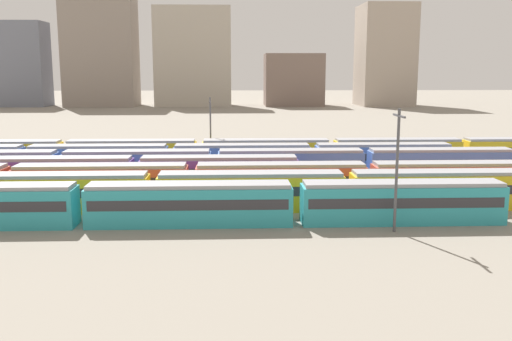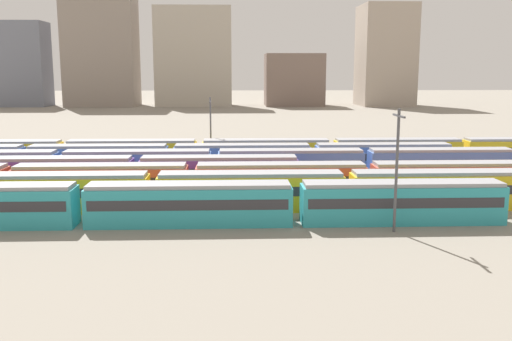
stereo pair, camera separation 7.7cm
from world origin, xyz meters
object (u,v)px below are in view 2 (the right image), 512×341
object	(u,v)px
train_track_6	(266,152)
train_track_0	(81,205)
train_track_2	(281,180)
train_track_3	(53,173)
catenary_pole_1	(211,126)
catenary_pole_0	(397,165)
train_track_5	(171,158)
train_track_4	(291,164)
train_track_1	(347,190)

from	to	relation	value
train_track_6	train_track_0	bearing A→B (deg)	-119.91
train_track_2	train_track_3	distance (m)	26.10
catenary_pole_1	catenary_pole_0	bearing A→B (deg)	-65.65
train_track_2	train_track_5	world-z (taller)	same
train_track_3	train_track_4	xyz separation A→B (m)	(27.65, 5.20, 0.00)
train_track_1	train_track_6	xyz separation A→B (m)	(-6.50, 26.00, 0.00)
train_track_3	catenary_pole_0	distance (m)	39.01
train_track_6	train_track_1	bearing A→B (deg)	-75.96
train_track_4	train_track_5	size ratio (longest dim) A/B	1.25
train_track_1	catenary_pole_0	xyz separation A→B (m)	(2.45, -8.12, 3.85)
train_track_0	catenary_pole_1	distance (m)	35.99
train_track_0	train_track_2	world-z (taller)	same
train_track_4	catenary_pole_1	distance (m)	17.48
train_track_4	train_track_5	xyz separation A→B (m)	(-15.41, 5.20, 0.00)
train_track_5	catenary_pole_1	distance (m)	10.35
train_track_0	catenary_pole_0	distance (m)	27.33
train_track_2	train_track_6	size ratio (longest dim) A/B	1.00
train_track_3	train_track_4	world-z (taller)	same
train_track_0	train_track_6	size ratio (longest dim) A/B	0.80
train_track_0	catenary_pole_1	bearing A→B (deg)	73.78
train_track_6	catenary_pole_1	bearing A→B (deg)	158.01
catenary_pole_1	train_track_6	bearing A→B (deg)	-21.99
train_track_2	train_track_5	distance (m)	20.52
train_track_5	train_track_4	bearing A→B (deg)	-18.65
catenary_pole_1	train_track_3	bearing A→B (deg)	-132.48
train_track_3	catenary_pole_1	xyz separation A→B (m)	(17.22, 18.81, 3.40)
train_track_6	catenary_pole_1	size ratio (longest dim) A/B	9.83
train_track_1	train_track_5	size ratio (longest dim) A/B	1.51
train_track_3	train_track_6	distance (m)	29.61
train_track_2	train_track_5	bearing A→B (deg)	130.53
train_track_1	train_track_2	world-z (taller)	same
train_track_3	train_track_2	bearing A→B (deg)	-11.49
train_track_4	train_track_2	bearing A→B (deg)	-101.25
train_track_5	train_track_1	bearing A→B (deg)	-46.96
train_track_3	train_track_0	bearing A→B (deg)	-65.18
train_track_5	catenary_pole_1	xyz separation A→B (m)	(4.98, 8.41, 3.40)
catenary_pole_0	catenary_pole_1	distance (m)	40.98
train_track_0	train_track_4	distance (m)	29.16
catenary_pole_0	train_track_4	bearing A→B (deg)	105.25
train_track_1	train_track_5	world-z (taller)	same
train_track_5	train_track_6	world-z (taller)	same
train_track_4	catenary_pole_1	size ratio (longest dim) A/B	9.83
train_track_1	train_track_5	xyz separation A→B (m)	(-19.42, 20.80, 0.00)
train_track_1	catenary_pole_1	world-z (taller)	catenary_pole_1
train_track_5	train_track_3	bearing A→B (deg)	-139.65
train_track_1	train_track_6	bearing A→B (deg)	104.04
catenary_pole_1	train_track_4	bearing A→B (deg)	-52.54
catenary_pole_0	train_track_0	bearing A→B (deg)	173.80
train_track_5	train_track_0	bearing A→B (deg)	-100.94
train_track_1	train_track_2	distance (m)	8.01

